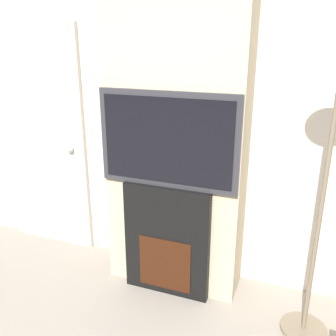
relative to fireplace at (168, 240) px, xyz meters
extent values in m
cube|color=silver|center=(0.00, 0.39, 0.91)|extent=(6.00, 0.06, 2.70)
cube|color=#BCAD8E|center=(0.00, 0.18, 0.91)|extent=(1.04, 0.36, 2.70)
cube|color=black|center=(0.00, 0.00, 0.00)|extent=(0.67, 0.14, 0.89)
cube|color=#33160A|center=(0.00, -0.07, -0.18)|extent=(0.42, 0.01, 0.43)
cube|color=#2D2D33|center=(0.00, 0.00, 0.79)|extent=(1.03, 0.06, 0.69)
cube|color=black|center=(0.00, -0.03, 0.79)|extent=(0.94, 0.01, 0.61)
cylinder|color=#726651|center=(1.04, -0.09, -0.43)|extent=(0.31, 0.31, 0.03)
cylinder|color=#726651|center=(1.04, -0.09, 0.44)|extent=(0.03, 0.03, 1.71)
cube|color=#BCB7AD|center=(-1.35, 0.33, 0.58)|extent=(0.87, 0.04, 2.04)
sphere|color=silver|center=(-1.04, 0.29, 0.53)|extent=(0.06, 0.06, 0.06)
camera|label=1|loc=(0.90, -2.36, 1.47)|focal=40.00mm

